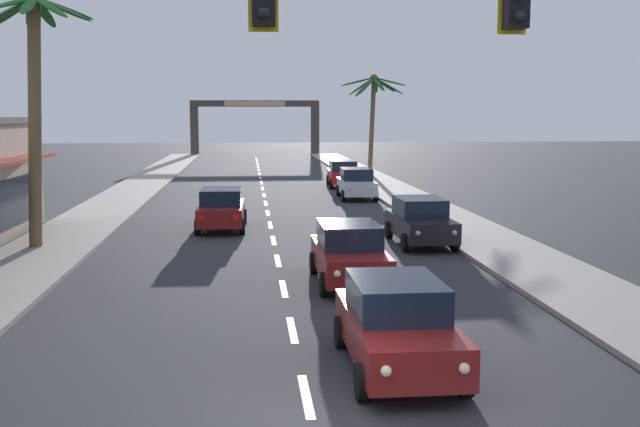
{
  "coord_description": "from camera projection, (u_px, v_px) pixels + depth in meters",
  "views": [
    {
      "loc": [
        -0.93,
        -10.59,
        4.72
      ],
      "look_at": [
        0.88,
        8.0,
        2.2
      ],
      "focal_mm": 41.96,
      "sensor_mm": 36.0,
      "label": 1
    }
  ],
  "objects": [
    {
      "name": "lane_markings",
      "position": [
        281.0,
        228.0,
        30.73
      ],
      "size": [
        4.28,
        87.35,
        0.01
      ],
      "color": "silver",
      "rests_on": "ground"
    },
    {
      "name": "sidewalk_right",
      "position": [
        455.0,
        224.0,
        31.63
      ],
      "size": [
        3.2,
        110.0,
        0.14
      ],
      "primitive_type": "cube",
      "color": "#9E998E",
      "rests_on": "ground"
    },
    {
      "name": "sidewalk_left",
      "position": [
        77.0,
        229.0,
        30.13
      ],
      "size": [
        3.2,
        110.0,
        0.14
      ],
      "primitive_type": "cube",
      "color": "#9E998E",
      "rests_on": "ground"
    },
    {
      "name": "palm_right_farthest",
      "position": [
        373.0,
        100.0,
        55.87
      ],
      "size": [
        4.8,
        4.68,
        7.59
      ],
      "color": "brown",
      "rests_on": "ground"
    },
    {
      "name": "sedan_parked_nearest_kerb",
      "position": [
        356.0,
        183.0,
        41.35
      ],
      "size": [
        2.02,
        4.48,
        1.68
      ],
      "color": "silver",
      "rests_on": "ground"
    },
    {
      "name": "traffic_signal_mast",
      "position": [
        531.0,
        56.0,
        10.72
      ],
      "size": [
        10.85,
        0.41,
        7.64
      ],
      "color": "#2D2D33",
      "rests_on": "ground"
    },
    {
      "name": "sedan_parked_far_kerb",
      "position": [
        420.0,
        221.0,
        26.96
      ],
      "size": [
        1.99,
        4.47,
        1.68
      ],
      "color": "black",
      "rests_on": "ground"
    },
    {
      "name": "sedan_third_in_queue",
      "position": [
        349.0,
        253.0,
        20.76
      ],
      "size": [
        1.97,
        4.46,
        1.68
      ],
      "color": "maroon",
      "rests_on": "ground"
    },
    {
      "name": "town_gateway_arch",
      "position": [
        255.0,
        119.0,
        84.1
      ],
      "size": [
        14.46,
        0.9,
        6.12
      ],
      "color": "#423D38",
      "rests_on": "ground"
    },
    {
      "name": "palm_left_second",
      "position": [
        35.0,
        76.0,
        25.11
      ],
      "size": [
        3.7,
        3.85,
        8.78
      ],
      "color": "brown",
      "rests_on": "ground"
    },
    {
      "name": "sedan_oncoming_far",
      "position": [
        222.0,
        209.0,
        30.41
      ],
      "size": [
        2.02,
        4.48,
        1.68
      ],
      "color": "maroon",
      "rests_on": "ground"
    },
    {
      "name": "sedan_parked_mid_kerb",
      "position": [
        343.0,
        174.0,
        47.99
      ],
      "size": [
        2.07,
        4.5,
        1.68
      ],
      "color": "red",
      "rests_on": "ground"
    },
    {
      "name": "sedan_lead_at_stop_bar",
      "position": [
        397.0,
        324.0,
        13.77
      ],
      "size": [
        1.96,
        4.46,
        1.68
      ],
      "color": "maroon",
      "rests_on": "ground"
    }
  ]
}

